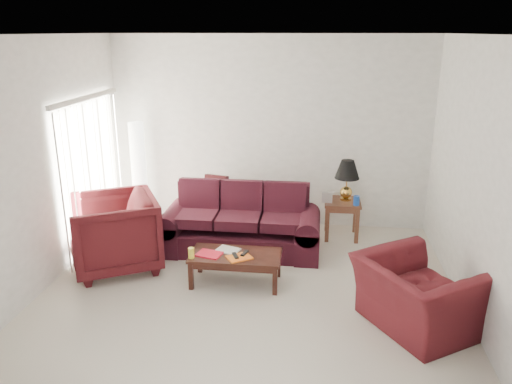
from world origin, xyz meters
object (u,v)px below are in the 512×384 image
sofa (240,220)px  armchair_right (417,295)px  floor_lamp (139,173)px  armchair_left (114,233)px  end_table (342,219)px  coffee_table (236,268)px

sofa → armchair_right: size_ratio=1.96×
floor_lamp → armchair_left: bearing=-82.1°
end_table → coffee_table: end_table is taller
end_table → floor_lamp: floor_lamp is taller
armchair_left → end_table: bearing=87.3°
armchair_left → coffee_table: armchair_left is taller
floor_lamp → sofa: bearing=-26.3°
armchair_left → sofa: bearing=87.6°
end_table → armchair_left: 3.36m
armchair_left → coffee_table: bearing=54.1°
coffee_table → sofa: bearing=100.5°
armchair_left → coffee_table: 1.70m
sofa → end_table: bearing=25.8°
floor_lamp → armchair_right: bearing=-33.2°
sofa → armchair_right: sofa is taller
sofa → end_table: 1.63m
armchair_right → coffee_table: armchair_right is taller
armchair_right → coffee_table: bearing=36.9°
end_table → armchair_right: (0.70, -2.40, 0.08)m
sofa → armchair_left: bearing=-153.6°
sofa → armchair_right: 2.75m
coffee_table → floor_lamp: bearing=140.1°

